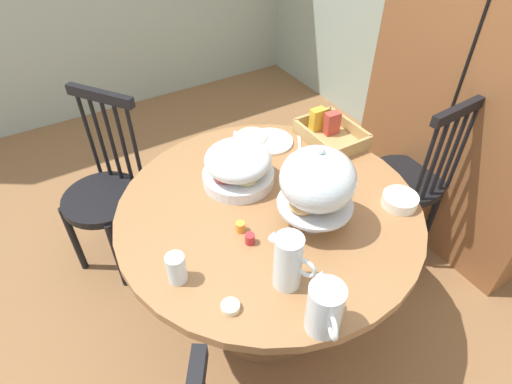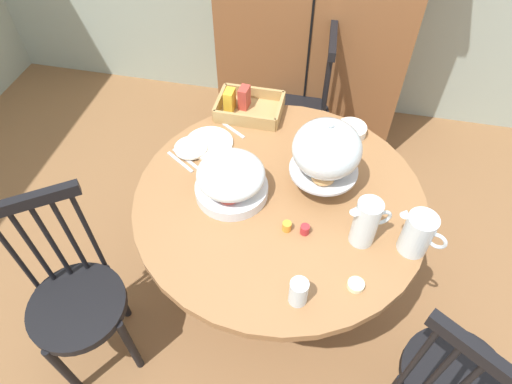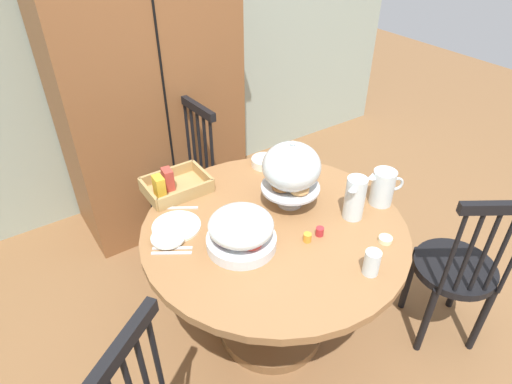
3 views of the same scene
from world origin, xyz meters
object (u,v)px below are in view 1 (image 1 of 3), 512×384
Objects in this scene: wooden_armoire at (500,69)px; fruit_platter_covered at (238,165)px; drinking_glass at (176,268)px; milk_pitcher at (324,310)px; butter_dish at (230,307)px; windsor_chair_facing_door at (106,195)px; orange_juice_pitcher at (288,264)px; china_plate_small at (252,136)px; windsor_chair_by_cabinet at (409,182)px; pastry_stand_with_dome at (318,182)px; cereal_bowl at (400,200)px; cereal_basket at (329,132)px; china_plate_large at (270,141)px; dining_table at (268,242)px.

fruit_platter_covered is at bearing -97.08° from wooden_armoire.
wooden_armoire is 17.82× the size of drinking_glass.
milk_pitcher is 0.29m from butter_dish.
wooden_armoire reaches higher than butter_dish.
fruit_platter_covered is at bearing 40.39° from windsor_chair_facing_door.
china_plate_small is at bearing 157.33° from orange_juice_pitcher.
windsor_chair_by_cabinet is 2.83× the size of pastry_stand_with_dome.
china_plate_small is 0.75m from cereal_bowl.
pastry_stand_with_dome is 0.32m from orange_juice_pitcher.
cereal_basket is at bearing 63.85° from windsor_chair_facing_door.
china_plate_large is at bearing 62.92° from windsor_chair_facing_door.
cereal_basket is at bearing 112.94° from drinking_glass.
cereal_bowl is at bearing -6.09° from cereal_basket.
dining_table is 1.24× the size of windsor_chair_by_cabinet.
windsor_chair_facing_door is at bearing -164.46° from milk_pitcher.
wooden_armoire is 1.17m from china_plate_large.
butter_dish is at bearing -34.57° from china_plate_small.
cereal_basket is 2.87× the size of drinking_glass.
drinking_glass reaches higher than cereal_bowl.
butter_dish is at bearing -39.99° from china_plate_large.
butter_dish is (0.34, -0.35, 0.22)m from dining_table.
cereal_bowl is (0.70, 0.27, 0.01)m from china_plate_small.
milk_pitcher is at bearing -9.18° from fruit_platter_covered.
drinking_glass is at bearing -84.51° from wooden_armoire.
pastry_stand_with_dome is at bearing -44.27° from cereal_basket.
wooden_armoire reaches higher than drinking_glass.
china_plate_large is at bearing 126.91° from drinking_glass.
wooden_armoire reaches higher than milk_pitcher.
windsor_chair_facing_door reaches higher than fruit_platter_covered.
orange_juice_pitcher reaches higher than fruit_platter_covered.
dining_table is at bearing -22.26° from china_plate_small.
fruit_platter_covered reaches higher than cereal_basket.
pastry_stand_with_dome is 3.13× the size of drinking_glass.
drinking_glass is (0.17, -1.78, -0.19)m from wooden_armoire.
orange_juice_pitcher reaches higher than china_plate_large.
butter_dish is at bearing -91.58° from orange_juice_pitcher.
orange_juice_pitcher is (0.18, -0.24, -0.10)m from pastry_stand_with_dome.
windsor_chair_by_cabinet is 3.25× the size of fruit_platter_covered.
fruit_platter_covered is at bearing 170.82° from milk_pitcher.
dining_table is at bearing 156.80° from orange_juice_pitcher.
china_plate_small and butter_dish have the same top height.
pastry_stand_with_dome is at bearing 88.39° from drinking_glass.
china_plate_large is at bearing -113.44° from cereal_basket.
pastry_stand_with_dome is at bearing 146.84° from milk_pitcher.
fruit_platter_covered is 2.14× the size of cereal_bowl.
cereal_basket is 2.26× the size of cereal_bowl.
cereal_basket is at bearing 66.56° from china_plate_large.
fruit_platter_covered is 0.54m from cereal_basket.
dining_table is 4.02× the size of fruit_platter_covered.
cereal_basket is (-0.23, -0.83, -0.21)m from wooden_armoire.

